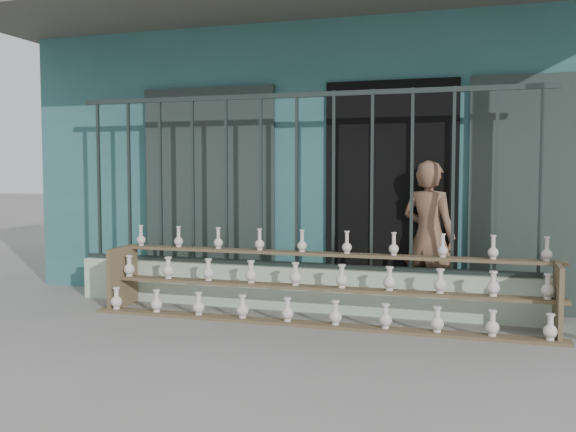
% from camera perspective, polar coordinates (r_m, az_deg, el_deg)
% --- Properties ---
extents(ground, '(60.00, 60.00, 0.00)m').
position_cam_1_polar(ground, '(5.57, -3.10, -11.01)').
color(ground, slate).
extents(workshop_building, '(7.40, 6.60, 3.21)m').
position_cam_1_polar(workshop_building, '(9.46, 5.85, 5.04)').
color(workshop_building, '#2B5B5B').
rests_on(workshop_building, ground).
extents(parapet_wall, '(5.00, 0.20, 0.45)m').
position_cam_1_polar(parapet_wall, '(6.72, 0.76, -6.43)').
color(parapet_wall, '#ACC4A8').
rests_on(parapet_wall, ground).
extents(security_fence, '(5.00, 0.04, 1.80)m').
position_cam_1_polar(security_fence, '(6.61, 0.77, 3.19)').
color(security_fence, '#283330').
rests_on(security_fence, parapet_wall).
extents(shelf_rack, '(4.50, 0.68, 0.85)m').
position_cam_1_polar(shelf_rack, '(6.22, 2.66, -6.06)').
color(shelf_rack, brown).
rests_on(shelf_rack, ground).
extents(elderly_woman, '(0.66, 0.55, 1.55)m').
position_cam_1_polar(elderly_woman, '(6.70, 12.40, -1.80)').
color(elderly_woman, brown).
rests_on(elderly_woman, ground).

